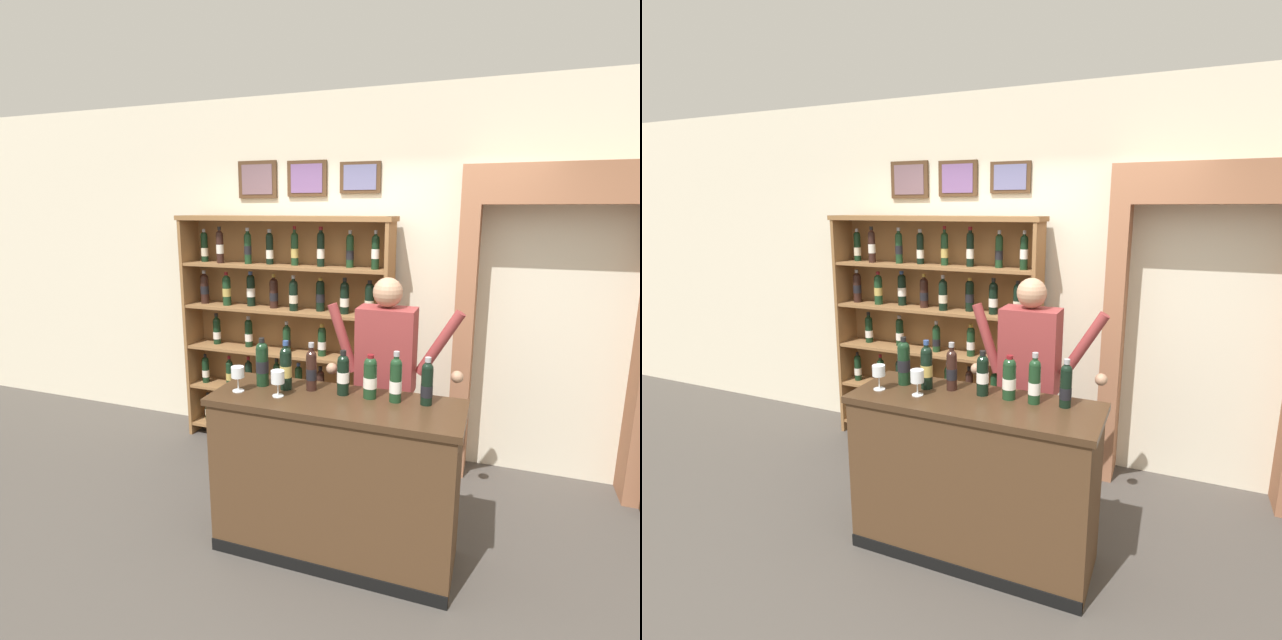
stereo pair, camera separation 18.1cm
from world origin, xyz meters
The scene contains 15 objects.
ground_plane centered at (0.00, 0.00, -0.01)m, with size 14.00×14.00×0.02m, color #47423D.
back_wall centered at (0.00, 1.54, 1.51)m, with size 12.00×0.19×3.03m.
wine_shelf centered at (-0.81, 1.28, 1.08)m, with size 1.90×0.31×2.04m.
archway_doorway centered at (1.32, 1.42, 1.37)m, with size 1.39×0.45×2.40m.
tasting_counter centered at (0.07, 0.00, 0.50)m, with size 1.49×0.53×1.00m.
shopkeeper centered at (0.24, 0.59, 1.02)m, with size 0.94×0.22×1.66m.
tasting_bottle_riserva centered at (-0.44, 0.08, 1.15)m, with size 0.08×0.08×0.31m.
tasting_bottle_grappa centered at (-0.27, 0.06, 1.15)m, with size 0.07×0.07×0.31m.
tasting_bottle_chianti centered at (-0.12, 0.10, 1.14)m, with size 0.07×0.07×0.30m.
tasting_bottle_super_tuscan centered at (0.09, 0.10, 1.14)m, with size 0.07×0.07×0.27m.
tasting_bottle_brunello centered at (0.25, 0.10, 1.13)m, with size 0.08×0.08×0.26m.
tasting_bottle_rosso centered at (0.41, 0.09, 1.14)m, with size 0.07×0.07×0.30m.
tasting_bottle_vin_santo centered at (0.58, 0.11, 1.13)m, with size 0.07×0.07×0.28m.
wine_glass_center centered at (-0.53, -0.07, 1.12)m, with size 0.08×0.08×0.16m.
wine_glass_right centered at (-0.27, -0.07, 1.12)m, with size 0.08×0.08×0.16m.
Camera 1 is at (0.93, -2.61, 2.10)m, focal length 28.04 mm.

